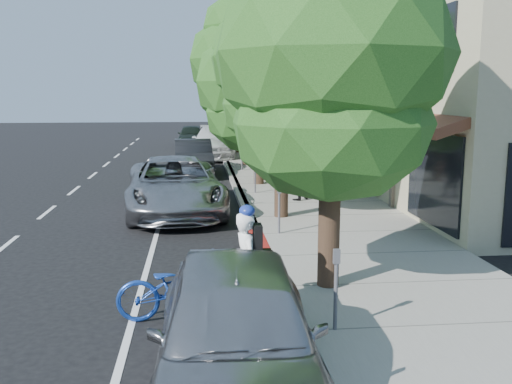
{
  "coord_description": "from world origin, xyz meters",
  "views": [
    {
      "loc": [
        -1.48,
        -12.01,
        3.72
      ],
      "look_at": [
        -0.11,
        1.34,
        1.35
      ],
      "focal_mm": 40.0,
      "sensor_mm": 36.0,
      "label": 1
    }
  ],
  "objects": [
    {
      "name": "white_pickup",
      "position": [
        -0.5,
        20.53,
        0.88
      ],
      "size": [
        2.98,
        6.23,
        1.75
      ],
      "primitive_type": "imported",
      "rotation": [
        0.0,
        0.0,
        -0.09
      ],
      "color": "white",
      "rests_on": "ground"
    },
    {
      "name": "curb_red_segment",
      "position": [
        0.0,
        1.0,
        0.07
      ],
      "size": [
        0.32,
        4.0,
        0.15
      ],
      "primitive_type": "cube",
      "color": "maroon",
      "rests_on": "ground"
    },
    {
      "name": "cyclist",
      "position": [
        -0.7,
        -3.0,
        0.9
      ],
      "size": [
        0.56,
        0.73,
        1.79
      ],
      "primitive_type": "imported",
      "rotation": [
        0.0,
        0.0,
        1.79
      ],
      "color": "white",
      "rests_on": "ground"
    },
    {
      "name": "street_tree_3",
      "position": [
        0.9,
        16.0,
        5.09
      ],
      "size": [
        5.62,
        5.62,
        8.41
      ],
      "color": "black",
      "rests_on": "ground"
    },
    {
      "name": "ground",
      "position": [
        0.0,
        0.0,
        0.0
      ],
      "size": [
        120.0,
        120.0,
        0.0
      ],
      "primitive_type": "plane",
      "color": "black",
      "rests_on": "ground"
    },
    {
      "name": "storefront_building",
      "position": [
        9.6,
        18.0,
        3.5
      ],
      "size": [
        10.0,
        36.0,
        7.0
      ],
      "primitive_type": "cube",
      "color": "#B8B08D",
      "rests_on": "ground"
    },
    {
      "name": "silver_suv",
      "position": [
        -2.2,
        5.5,
        0.86
      ],
      "size": [
        3.32,
        6.38,
        1.72
      ],
      "primitive_type": "imported",
      "rotation": [
        0.0,
        0.0,
        0.08
      ],
      "color": "#9E9EA2",
      "rests_on": "ground"
    },
    {
      "name": "near_car_a",
      "position": [
        -1.05,
        -5.5,
        0.85
      ],
      "size": [
        2.17,
        5.06,
        1.7
      ],
      "primitive_type": "imported",
      "rotation": [
        0.0,
        0.0,
        -0.03
      ],
      "color": "#9C9CA0",
      "rests_on": "ground"
    },
    {
      "name": "street_tree_4",
      "position": [
        0.9,
        22.0,
        4.89
      ],
      "size": [
        4.08,
        4.08,
        7.7
      ],
      "color": "black",
      "rests_on": "ground"
    },
    {
      "name": "curb",
      "position": [
        0.0,
        8.0,
        0.07
      ],
      "size": [
        0.3,
        56.0,
        0.15
      ],
      "primitive_type": "cube",
      "color": "#9E998E",
      "rests_on": "ground"
    },
    {
      "name": "dark_suv_far",
      "position": [
        -1.89,
        27.6,
        0.74
      ],
      "size": [
        1.87,
        4.38,
        1.48
      ],
      "primitive_type": "imported",
      "rotation": [
        0.0,
        0.0,
        -0.03
      ],
      "color": "black",
      "rests_on": "ground"
    },
    {
      "name": "sidewalk",
      "position": [
        2.3,
        8.0,
        0.07
      ],
      "size": [
        4.6,
        56.0,
        0.15
      ],
      "primitive_type": "cube",
      "color": "gray",
      "rests_on": "ground"
    },
    {
      "name": "street_tree_2",
      "position": [
        0.9,
        10.0,
        3.99
      ],
      "size": [
        5.02,
        5.02,
        6.78
      ],
      "color": "black",
      "rests_on": "ground"
    },
    {
      "name": "street_tree_1",
      "position": [
        0.9,
        4.0,
        4.54
      ],
      "size": [
        4.08,
        4.08,
        7.23
      ],
      "color": "black",
      "rests_on": "ground"
    },
    {
      "name": "bicycle",
      "position": [
        -1.8,
        -3.0,
        0.55
      ],
      "size": [
        2.11,
        0.8,
        1.1
      ],
      "primitive_type": "imported",
      "rotation": [
        0.0,
        0.0,
        1.61
      ],
      "color": "#153996",
      "rests_on": "ground"
    },
    {
      "name": "street_tree_5",
      "position": [
        0.9,
        28.0,
        4.67
      ],
      "size": [
        4.17,
        4.17,
        7.43
      ],
      "color": "black",
      "rests_on": "ground"
    },
    {
      "name": "dark_sedan",
      "position": [
        -1.68,
        13.96,
        0.78
      ],
      "size": [
        1.86,
        4.82,
        1.56
      ],
      "primitive_type": "imported",
      "rotation": [
        0.0,
        0.0,
        0.04
      ],
      "color": "black",
      "rests_on": "ground"
    },
    {
      "name": "pedestrian",
      "position": [
        1.84,
        6.45,
        0.91
      ],
      "size": [
        0.94,
        0.88,
        1.53
      ],
      "primitive_type": "imported",
      "rotation": [
        0.0,
        0.0,
        3.68
      ],
      "color": "black",
      "rests_on": "sidewalk"
    },
    {
      "name": "street_tree_0",
      "position": [
        0.9,
        -2.0,
        4.26
      ],
      "size": [
        4.27,
        4.27,
        6.92
      ],
      "color": "black",
      "rests_on": "ground"
    }
  ]
}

